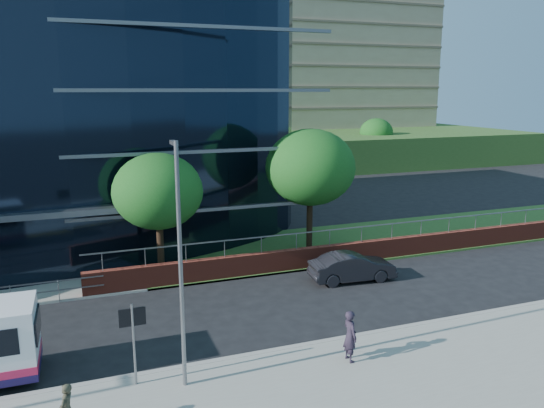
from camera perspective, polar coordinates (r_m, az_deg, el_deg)
name	(u,v)px	position (r m, az deg, el deg)	size (l,w,h in m)	color
grass_verge	(411,235)	(36.93, 14.75, -3.24)	(36.00, 8.00, 0.12)	#2D511E
retaining_wall	(391,248)	(31.66, 12.69, -4.66)	(34.00, 0.40, 2.11)	maroon
apartment_block	(277,80)	(80.52, 0.52, 13.24)	(60.00, 42.00, 30.00)	#2D511E
street_sign	(133,327)	(18.04, -14.74, -12.71)	(0.85, 0.09, 2.80)	slate
tree_far_c	(158,191)	(27.70, -12.18, 1.33)	(4.62, 4.62, 6.51)	black
tree_far_d	(310,167)	(31.08, 4.15, 3.95)	(5.28, 5.28, 7.44)	black
tree_dist_e	(265,135)	(61.79, -0.71, 7.46)	(4.62, 4.62, 6.51)	black
tree_dist_f	(376,132)	(70.57, 11.15, 7.56)	(4.29, 4.29, 6.05)	black
streetlight_east	(180,260)	(16.85, -9.85, -5.91)	(0.15, 0.77, 8.00)	slate
parked_car	(352,267)	(27.65, 8.64, -6.72)	(1.54, 4.42, 1.46)	black
pedestrian	(350,336)	(19.53, 8.39, -13.85)	(0.69, 0.45, 1.88)	#231C2A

